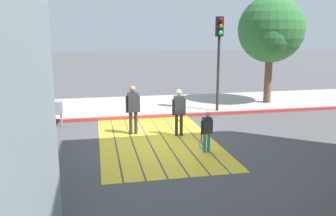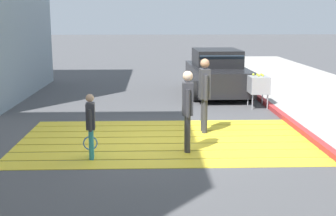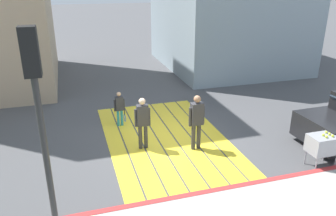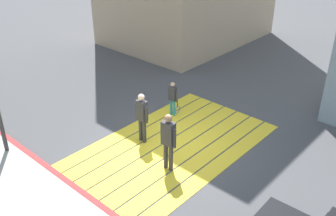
{
  "view_description": "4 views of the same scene",
  "coord_description": "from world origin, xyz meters",
  "px_view_note": "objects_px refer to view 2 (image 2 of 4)",
  "views": [
    {
      "loc": [
        11.15,
        -1.93,
        3.54
      ],
      "look_at": [
        0.7,
        0.24,
        1.27
      ],
      "focal_mm": 37.6,
      "sensor_mm": 36.0,
      "label": 1
    },
    {
      "loc": [
        0.28,
        9.7,
        2.7
      ],
      "look_at": [
        -0.04,
        0.78,
        0.89
      ],
      "focal_mm": 48.47,
      "sensor_mm": 36.0,
      "label": 2
    },
    {
      "loc": [
        -9.5,
        2.81,
        4.98
      ],
      "look_at": [
        0.09,
        -0.1,
        1.04
      ],
      "focal_mm": 35.84,
      "sensor_mm": 36.0,
      "label": 3
    },
    {
      "loc": [
        -7.45,
        -6.53,
        6.66
      ],
      "look_at": [
        0.22,
        0.37,
        1.1
      ],
      "focal_mm": 41.2,
      "sensor_mm": 36.0,
      "label": 4
    }
  ],
  "objects_px": {
    "car_parked_near_curb": "(217,73)",
    "pedestrian_adult_trailing": "(188,105)",
    "pedestrian_child_with_racket": "(91,123)",
    "tennis_ball_cart": "(258,85)",
    "pedestrian_adult_lead": "(204,90)"
  },
  "relations": [
    {
      "from": "tennis_ball_cart",
      "to": "pedestrian_adult_lead",
      "type": "relative_size",
      "value": 0.58
    },
    {
      "from": "car_parked_near_curb",
      "to": "pedestrian_adult_trailing",
      "type": "relative_size",
      "value": 2.63
    },
    {
      "from": "pedestrian_child_with_racket",
      "to": "car_parked_near_curb",
      "type": "bearing_deg",
      "value": -115.21
    },
    {
      "from": "car_parked_near_curb",
      "to": "pedestrian_adult_lead",
      "type": "height_order",
      "value": "pedestrian_adult_lead"
    },
    {
      "from": "pedestrian_adult_trailing",
      "to": "pedestrian_adult_lead",
      "type": "bearing_deg",
      "value": -108.46
    },
    {
      "from": "car_parked_near_curb",
      "to": "pedestrian_adult_lead",
      "type": "distance_m",
      "value": 5.51
    },
    {
      "from": "pedestrian_child_with_racket",
      "to": "tennis_ball_cart",
      "type": "bearing_deg",
      "value": -131.62
    },
    {
      "from": "pedestrian_adult_lead",
      "to": "pedestrian_adult_trailing",
      "type": "bearing_deg",
      "value": 71.54
    },
    {
      "from": "pedestrian_child_with_racket",
      "to": "pedestrian_adult_trailing",
      "type": "bearing_deg",
      "value": -167.99
    },
    {
      "from": "tennis_ball_cart",
      "to": "pedestrian_adult_trailing",
      "type": "xyz_separation_m",
      "value": [
        2.47,
        4.5,
        0.26
      ]
    },
    {
      "from": "car_parked_near_curb",
      "to": "tennis_ball_cart",
      "type": "relative_size",
      "value": 4.27
    },
    {
      "from": "car_parked_near_curb",
      "to": "pedestrian_child_with_racket",
      "type": "relative_size",
      "value": 3.41
    },
    {
      "from": "car_parked_near_curb",
      "to": "pedestrian_adult_trailing",
      "type": "xyz_separation_m",
      "value": [
        1.57,
        6.94,
        0.23
      ]
    },
    {
      "from": "car_parked_near_curb",
      "to": "pedestrian_adult_lead",
      "type": "relative_size",
      "value": 2.48
    },
    {
      "from": "tennis_ball_cart",
      "to": "pedestrian_adult_lead",
      "type": "bearing_deg",
      "value": 56.51
    }
  ]
}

